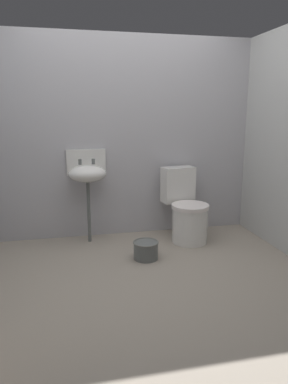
# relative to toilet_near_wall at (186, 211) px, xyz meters

# --- Properties ---
(ground_plane) EXTENTS (3.28, 2.91, 0.08)m
(ground_plane) POSITION_rel_toilet_near_wall_xyz_m (-0.60, -0.91, -0.36)
(ground_plane) COLOR gray
(wall_back) EXTENTS (3.28, 0.10, 2.19)m
(wall_back) POSITION_rel_toilet_near_wall_xyz_m (-0.60, 0.40, 0.78)
(wall_back) COLOR #AEACB1
(wall_back) RESTS_ON ground
(toilet_near_wall) EXTENTS (0.47, 0.64, 0.78)m
(toilet_near_wall) POSITION_rel_toilet_near_wall_xyz_m (0.00, 0.00, 0.00)
(toilet_near_wall) COLOR silver
(toilet_near_wall) RESTS_ON ground
(sink) EXTENTS (0.42, 0.35, 0.99)m
(sink) POSITION_rel_toilet_near_wall_xyz_m (-1.05, 0.19, 0.43)
(sink) COLOR #5B5F5D
(sink) RESTS_ON ground
(bucket) EXTENTS (0.25, 0.25, 0.17)m
(bucket) POSITION_rel_toilet_near_wall_xyz_m (-0.55, -0.43, -0.23)
(bucket) COLOR #5B5F5D
(bucket) RESTS_ON ground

